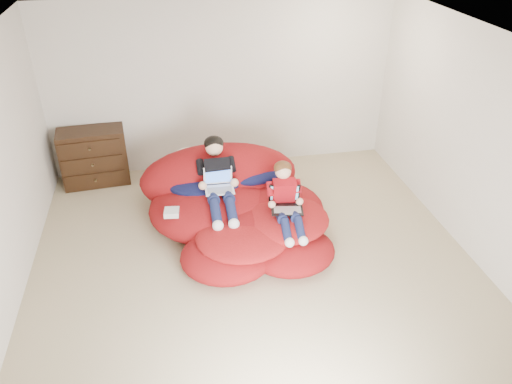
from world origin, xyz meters
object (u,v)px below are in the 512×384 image
at_px(older_boy, 218,176).
at_px(younger_boy, 286,197).
at_px(beanbag_pile, 235,205).
at_px(dresser, 94,157).
at_px(laptop_white, 219,183).
at_px(laptop_black, 286,202).

height_order(older_boy, younger_boy, older_boy).
relative_size(beanbag_pile, older_boy, 2.01).
relative_size(dresser, younger_boy, 1.09).
bearing_deg(laptop_white, older_boy, 90.00).
bearing_deg(laptop_black, beanbag_pile, 137.24).
relative_size(older_boy, laptop_white, 3.24).
distance_m(beanbag_pile, younger_boy, 0.80).
bearing_deg(younger_boy, beanbag_pile, 137.58).
relative_size(younger_boy, laptop_black, 2.13).
height_order(older_boy, laptop_white, older_boy).
distance_m(older_boy, laptop_white, 0.11).
bearing_deg(older_boy, laptop_white, -90.00).
xyz_separation_m(beanbag_pile, older_boy, (-0.19, 0.06, 0.41)).
height_order(beanbag_pile, laptop_black, beanbag_pile).
height_order(older_boy, laptop_black, older_boy).
relative_size(younger_boy, laptop_white, 2.45).
height_order(younger_boy, laptop_black, younger_boy).
distance_m(beanbag_pile, older_boy, 0.46).
bearing_deg(laptop_black, older_boy, 142.87).
distance_m(dresser, younger_boy, 3.04).
relative_size(older_boy, younger_boy, 1.33).
distance_m(older_boy, younger_boy, 0.91).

